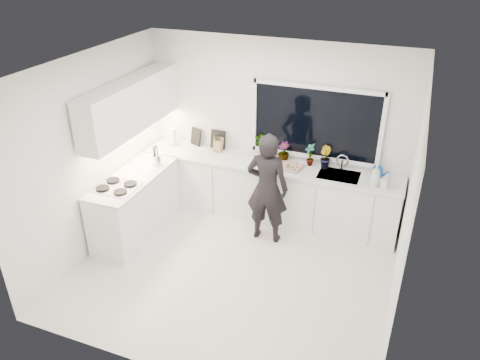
% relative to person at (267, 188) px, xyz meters
% --- Properties ---
extents(floor, '(4.00, 3.50, 0.02)m').
position_rel_person_xyz_m(floor, '(-0.17, -0.88, -0.83)').
color(floor, beige).
rests_on(floor, ground).
extents(wall_back, '(4.00, 0.02, 2.70)m').
position_rel_person_xyz_m(wall_back, '(-0.17, 0.88, 0.53)').
color(wall_back, white).
rests_on(wall_back, ground).
extents(wall_left, '(0.02, 3.50, 2.70)m').
position_rel_person_xyz_m(wall_left, '(-2.18, -0.88, 0.53)').
color(wall_left, white).
rests_on(wall_left, ground).
extents(wall_right, '(0.02, 3.50, 2.70)m').
position_rel_person_xyz_m(wall_right, '(1.84, -0.88, 0.53)').
color(wall_right, white).
rests_on(wall_right, ground).
extents(ceiling, '(4.00, 3.50, 0.02)m').
position_rel_person_xyz_m(ceiling, '(-0.17, -0.88, 1.89)').
color(ceiling, white).
rests_on(ceiling, wall_back).
extents(window, '(1.80, 0.02, 1.00)m').
position_rel_person_xyz_m(window, '(0.43, 0.85, 0.73)').
color(window, black).
rests_on(window, wall_back).
extents(base_cabinets_back, '(3.92, 0.58, 0.88)m').
position_rel_person_xyz_m(base_cabinets_back, '(-0.17, 0.57, -0.38)').
color(base_cabinets_back, white).
rests_on(base_cabinets_back, floor).
extents(base_cabinets_left, '(0.58, 1.60, 0.88)m').
position_rel_person_xyz_m(base_cabinets_left, '(-1.84, -0.53, -0.38)').
color(base_cabinets_left, white).
rests_on(base_cabinets_left, floor).
extents(countertop_back, '(3.94, 0.62, 0.04)m').
position_rel_person_xyz_m(countertop_back, '(-0.17, 0.56, 0.08)').
color(countertop_back, silver).
rests_on(countertop_back, base_cabinets_back).
extents(countertop_left, '(0.62, 1.60, 0.04)m').
position_rel_person_xyz_m(countertop_left, '(-1.84, -0.53, 0.08)').
color(countertop_left, silver).
rests_on(countertop_left, base_cabinets_left).
extents(upper_cabinets, '(0.34, 2.10, 0.70)m').
position_rel_person_xyz_m(upper_cabinets, '(-1.96, -0.18, 1.03)').
color(upper_cabinets, white).
rests_on(upper_cabinets, wall_left).
extents(sink, '(0.58, 0.42, 0.14)m').
position_rel_person_xyz_m(sink, '(0.88, 0.57, 0.05)').
color(sink, silver).
rests_on(sink, countertop_back).
extents(faucet, '(0.03, 0.03, 0.22)m').
position_rel_person_xyz_m(faucet, '(0.88, 0.77, 0.21)').
color(faucet, silver).
rests_on(faucet, countertop_back).
extents(stovetop, '(0.56, 0.48, 0.03)m').
position_rel_person_xyz_m(stovetop, '(-1.86, -0.88, 0.11)').
color(stovetop, black).
rests_on(stovetop, countertop_left).
extents(person, '(0.61, 0.41, 1.64)m').
position_rel_person_xyz_m(person, '(0.00, 0.00, 0.00)').
color(person, black).
rests_on(person, floor).
extents(pizza_tray, '(0.47, 0.38, 0.03)m').
position_rel_person_xyz_m(pizza_tray, '(0.14, 0.54, 0.11)').
color(pizza_tray, silver).
rests_on(pizza_tray, countertop_back).
extents(pizza, '(0.43, 0.34, 0.01)m').
position_rel_person_xyz_m(pizza, '(0.14, 0.54, 0.13)').
color(pizza, '#AB1E16').
rests_on(pizza, pizza_tray).
extents(watering_can, '(0.18, 0.18, 0.13)m').
position_rel_person_xyz_m(watering_can, '(1.39, 0.73, 0.16)').
color(watering_can, '#124AB1').
rests_on(watering_can, countertop_back).
extents(paper_towel_roll, '(0.13, 0.13, 0.26)m').
position_rel_person_xyz_m(paper_towel_roll, '(-1.83, 0.67, 0.23)').
color(paper_towel_roll, white).
rests_on(paper_towel_roll, countertop_back).
extents(knife_block, '(0.13, 0.11, 0.22)m').
position_rel_person_xyz_m(knife_block, '(-1.05, 0.71, 0.21)').
color(knife_block, brown).
rests_on(knife_block, countertop_back).
extents(utensil_crock, '(0.14, 0.14, 0.16)m').
position_rel_person_xyz_m(utensil_crock, '(-1.70, -0.08, 0.18)').
color(utensil_crock, '#BABABF').
rests_on(utensil_crock, countertop_left).
extents(picture_frame_large, '(0.21, 0.11, 0.28)m').
position_rel_person_xyz_m(picture_frame_large, '(-1.48, 0.81, 0.24)').
color(picture_frame_large, black).
rests_on(picture_frame_large, countertop_back).
extents(picture_frame_small, '(0.25, 0.03, 0.30)m').
position_rel_person_xyz_m(picture_frame_small, '(-1.09, 0.81, 0.25)').
color(picture_frame_small, black).
rests_on(picture_frame_small, countertop_back).
extents(herb_plants, '(1.23, 0.40, 0.34)m').
position_rel_person_xyz_m(herb_plants, '(0.02, 0.73, 0.26)').
color(herb_plants, '#26662D').
rests_on(herb_plants, countertop_back).
extents(soap_bottles, '(0.27, 0.15, 0.32)m').
position_rel_person_xyz_m(soap_bottles, '(1.42, 0.42, 0.24)').
color(soap_bottles, '#D8BF66').
rests_on(soap_bottles, countertop_back).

